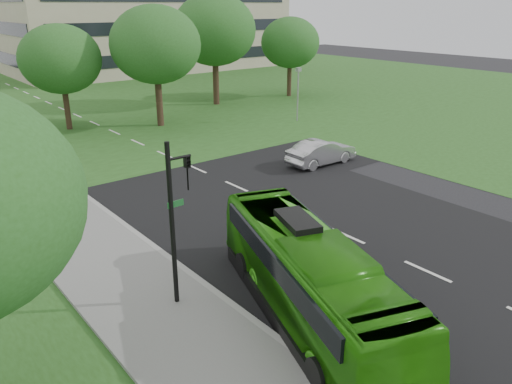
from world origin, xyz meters
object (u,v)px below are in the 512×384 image
at_px(tree_park_d, 214,30).
at_px(camera_pole, 298,87).
at_px(tree_park_e, 290,43).
at_px(traffic_light, 176,212).
at_px(bus, 309,278).
at_px(tree_park_b, 60,59).
at_px(tree_park_c, 155,45).
at_px(sedan, 321,152).

distance_m(tree_park_d, camera_pole, 11.53).
distance_m(tree_park_e, traffic_light, 41.04).
height_order(tree_park_d, bus, tree_park_d).
xyz_separation_m(bus, traffic_light, (-2.75, 3.22, 1.87)).
bearing_deg(bus, tree_park_d, 79.11).
relative_size(tree_park_b, camera_pole, 1.80).
relative_size(tree_park_c, sedan, 2.02).
height_order(tree_park_e, traffic_light, tree_park_e).
bearing_deg(traffic_light, bus, -59.95).
distance_m(bus, sedan, 16.54).
height_order(sedan, camera_pole, camera_pole).
bearing_deg(sedan, tree_park_e, -36.84).
distance_m(tree_park_e, sedan, 25.43).
relative_size(tree_park_e, traffic_light, 1.47).
xyz_separation_m(sedan, camera_pole, (7.35, 10.00, 2.12)).
distance_m(tree_park_c, sedan, 17.01).
height_order(tree_park_e, bus, tree_park_e).
bearing_deg(tree_park_e, camera_pole, -129.17).
relative_size(tree_park_e, sedan, 1.75).
bearing_deg(bus, tree_park_c, 89.78).
distance_m(tree_park_b, sedan, 21.76).
relative_size(sedan, camera_pole, 1.05).
bearing_deg(sedan, bus, 133.70).
relative_size(traffic_light, camera_pole, 1.25).
relative_size(sedan, traffic_light, 0.84).
bearing_deg(tree_park_c, traffic_light, -117.20).
bearing_deg(traffic_light, camera_pole, 28.58).
bearing_deg(camera_pole, tree_park_b, 128.28).
bearing_deg(tree_park_d, sedan, -106.96).
relative_size(bus, camera_pole, 2.28).
distance_m(tree_park_b, bus, 30.91).
bearing_deg(camera_pole, sedan, -148.51).
bearing_deg(bus, traffic_light, 149.59).
relative_size(tree_park_d, tree_park_e, 1.27).
xyz_separation_m(tree_park_b, tree_park_d, (15.29, 1.42, 1.65)).
bearing_deg(tree_park_b, sedan, -64.99).
distance_m(tree_park_b, tree_park_c, 7.29).
bearing_deg(tree_park_b, tree_park_e, 1.13).
height_order(tree_park_d, tree_park_e, tree_park_d).
bearing_deg(tree_park_d, tree_park_c, -151.50).
bearing_deg(tree_park_c, camera_pole, -30.24).
bearing_deg(bus, tree_park_e, 67.61).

